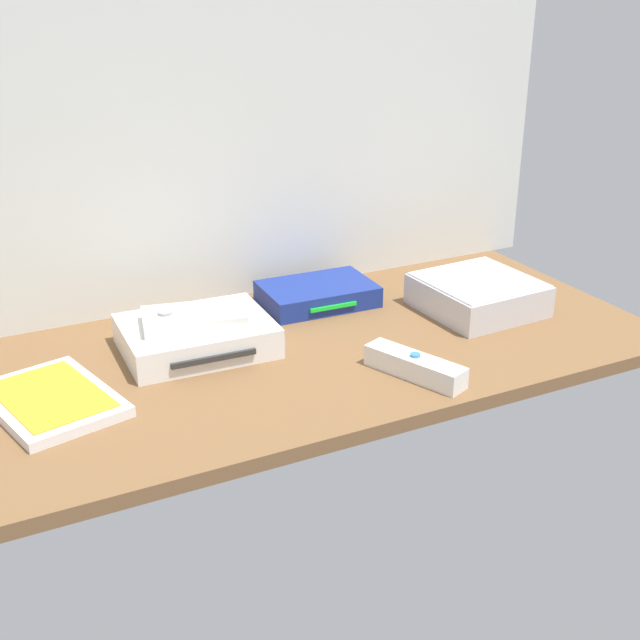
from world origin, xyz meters
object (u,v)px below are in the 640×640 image
network_router (317,294)px  remote_classic_pad (194,318)px  game_console (197,336)px  mini_computer (478,295)px  remote_wand (415,366)px  game_case (51,400)px

network_router → remote_classic_pad: size_ratio=1.17×
network_router → game_console: bearing=-158.7°
game_console → mini_computer: mini_computer is taller
network_router → remote_wand: 29.47cm
mini_computer → game_case: (-67.48, -1.52, -1.88)cm
game_console → remote_classic_pad: bearing=-120.4°
remote_wand → remote_classic_pad: 31.89cm
game_case → mini_computer: bearing=-12.2°
game_case → remote_wand: size_ratio=1.43×
mini_computer → remote_wand: (-21.93, -15.48, -1.13)cm
network_router → mini_computer: bearing=-30.2°
remote_classic_pad → network_router: bearing=32.4°
game_case → network_router: network_router is taller
mini_computer → remote_wand: size_ratio=1.18×
remote_wand → remote_classic_pad: bearing=117.9°
network_router → remote_classic_pad: bearing=-157.4°
game_case → remote_classic_pad: bearing=3.7°
game_case → remote_classic_pad: 23.02cm
mini_computer → network_router: bearing=147.4°
game_case → network_router: size_ratio=1.17×
game_console → remote_wand: bearing=-39.8°
mini_computer → network_router: (-21.86, 13.99, -0.94)cm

